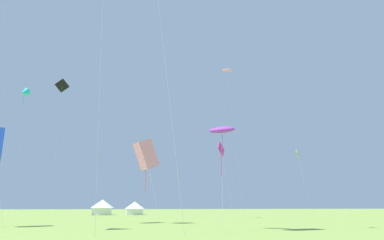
# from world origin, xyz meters

# --- Properties ---
(kite_black_diamond) EXTENTS (2.52, 1.07, 23.30)m
(kite_black_diamond) POSITION_xyz_m (-18.71, 52.99, 21.87)
(kite_black_diamond) COLOR black
(kite_black_diamond) RESTS_ON ground
(kite_lime_diamond) EXTENTS (2.14, 1.56, 12.40)m
(kite_lime_diamond) POSITION_xyz_m (25.58, 52.61, 11.26)
(kite_lime_diamond) COLOR #99DB2D
(kite_lime_diamond) RESTS_ON ground
(kite_pink_parafoil) EXTENTS (2.88, 2.68, 29.09)m
(kite_pink_parafoil) POSITION_xyz_m (12.51, 54.93, 28.55)
(kite_pink_parafoil) COLOR pink
(kite_pink_parafoil) RESTS_ON ground
(kite_cyan_delta) EXTENTS (2.46, 2.32, 23.24)m
(kite_cyan_delta) POSITION_xyz_m (-26.24, 58.82, 22.27)
(kite_cyan_delta) COLOR #1EB7CC
(kite_cyan_delta) RESTS_ON ground
(kite_pink_box) EXTENTS (2.74, 3.18, 8.18)m
(kite_pink_box) POSITION_xyz_m (-5.64, 27.82, 6.61)
(kite_pink_box) COLOR pink
(kite_pink_box) RESTS_ON ground
(kite_magenta_diamond) EXTENTS (2.10, 1.95, 11.17)m
(kite_magenta_diamond) POSITION_xyz_m (6.66, 41.81, 9.72)
(kite_magenta_diamond) COLOR #E02DA3
(kite_magenta_diamond) RESTS_ON ground
(kite_purple_parafoil) EXTENTS (2.13, 2.64, 7.54)m
(kite_purple_parafoil) POSITION_xyz_m (-0.72, 18.27, 7.20)
(kite_purple_parafoil) COLOR purple
(kite_purple_parafoil) RESTS_ON ground
(festival_tent_right) EXTENTS (4.37, 4.37, 2.84)m
(festival_tent_right) POSITION_xyz_m (-10.84, 62.18, 1.57)
(festival_tent_right) COLOR white
(festival_tent_right) RESTS_ON ground
(festival_tent_left) EXTENTS (3.82, 3.82, 2.48)m
(festival_tent_left) POSITION_xyz_m (-4.72, 62.18, 1.37)
(festival_tent_left) COLOR white
(festival_tent_left) RESTS_ON ground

